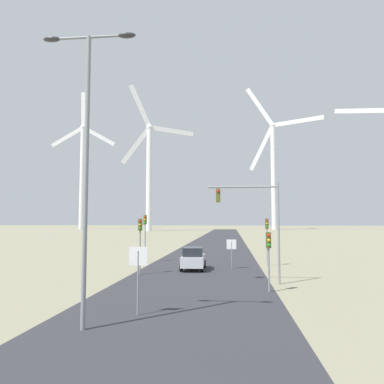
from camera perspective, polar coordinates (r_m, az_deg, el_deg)
road_surface at (r=53.44m, az=3.27°, el=-8.69°), size 10.00×240.00×0.01m
streetlamp at (r=15.03m, az=-15.75°, el=7.22°), size 3.75×0.32×11.31m
stop_sign_near at (r=16.61m, az=-8.22°, el=-11.26°), size 0.81×0.07×2.90m
stop_sign_far at (r=31.94m, az=6.03°, el=-8.53°), size 0.81×0.07×2.44m
traffic_light_post_near_left at (r=28.70m, az=-7.93°, el=-6.30°), size 0.28×0.34×4.17m
traffic_light_post_near_right at (r=21.96m, az=11.60°, el=-8.35°), size 0.28×0.34×3.37m
traffic_light_post_mid_left at (r=36.91m, az=-7.16°, el=-5.43°), size 0.28×0.34×4.58m
traffic_light_post_mid_right at (r=34.13m, az=11.35°, el=-5.88°), size 0.28×0.34×4.22m
traffic_light_mast_overhead at (r=24.56m, az=9.46°, el=-3.01°), size 4.61×0.35×6.48m
car_approaching at (r=31.30m, az=0.18°, el=-10.10°), size 1.94×4.16×1.83m
wind_turbine_far_left at (r=185.20m, az=-16.37°, el=3.66°), size 30.55×3.19×65.63m
wind_turbine_left at (r=148.18m, az=-6.55°, el=3.97°), size 27.19×11.42×57.58m
wind_turbine_center at (r=169.93m, az=12.28°, el=4.20°), size 31.84×13.89×65.53m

